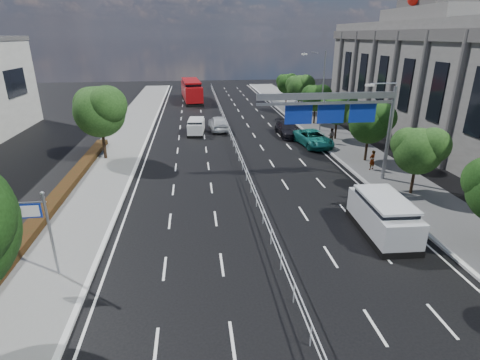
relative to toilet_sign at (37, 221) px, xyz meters
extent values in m
plane|color=black|center=(10.95, 0.00, -2.94)|extent=(160.00, 160.00, 0.00)
cube|color=slate|center=(-0.55, 0.00, -2.87)|extent=(5.00, 140.00, 0.14)
cube|color=silver|center=(1.95, 0.00, -2.87)|extent=(0.25, 140.00, 0.15)
cube|color=silver|center=(19.95, 0.00, -2.87)|extent=(0.25, 140.00, 0.15)
cube|color=silver|center=(10.95, 22.50, -1.94)|extent=(0.05, 85.00, 0.05)
cube|color=silver|center=(10.95, 22.50, -2.39)|extent=(0.05, 85.00, 0.05)
cube|color=black|center=(-2.35, 5.00, -2.58)|extent=(1.00, 36.00, 0.44)
cylinder|color=gray|center=(0.45, 0.00, -0.84)|extent=(0.12, 0.12, 4.20)
sphere|color=gray|center=(0.45, 0.00, 1.31)|extent=(0.18, 0.18, 0.18)
cylinder|color=gray|center=(-0.10, 0.00, 0.91)|extent=(1.30, 0.07, 0.07)
cube|color=navy|center=(-0.40, 0.00, 0.51)|extent=(1.35, 0.06, 0.68)
cube|color=white|center=(-0.40, 0.04, 0.51)|extent=(1.20, 0.01, 0.54)
cube|color=white|center=(-0.40, -0.04, 0.51)|extent=(1.20, 0.01, 0.54)
cylinder|color=gray|center=(21.55, 10.00, 0.66)|extent=(0.28, 0.28, 7.20)
cube|color=gray|center=(16.55, 10.00, 3.66)|extent=(10.20, 0.25, 0.45)
cube|color=gray|center=(16.55, 10.00, 3.16)|extent=(10.20, 0.18, 0.18)
cylinder|color=gray|center=(20.55, 10.00, 4.46)|extent=(2.00, 0.10, 0.10)
cube|color=silver|center=(19.55, 10.00, 4.36)|extent=(0.60, 0.25, 0.15)
cube|color=navy|center=(19.35, 10.18, 2.36)|extent=(2.00, 0.08, 1.40)
cube|color=white|center=(19.35, 10.23, 2.36)|extent=(1.80, 0.02, 1.20)
cube|color=navy|center=(16.95, 10.18, 2.36)|extent=(2.00, 0.08, 1.40)
cube|color=white|center=(16.95, 10.23, 2.36)|extent=(1.80, 0.02, 1.20)
cube|color=navy|center=(14.55, 10.18, 2.36)|extent=(2.00, 0.08, 1.40)
cube|color=white|center=(14.55, 10.23, 2.36)|extent=(1.80, 0.02, 1.20)
cylinder|color=gray|center=(21.75, 26.00, 1.56)|extent=(0.16, 0.16, 9.00)
cylinder|color=gray|center=(20.55, 26.00, 5.86)|extent=(0.10, 2.40, 0.10)
cube|color=silver|center=(19.35, 26.00, 5.71)|extent=(0.60, 0.25, 0.15)
cube|color=slate|center=(34.95, 22.00, 3.06)|extent=(14.00, 36.00, 12.00)
cube|color=#4C4947|center=(27.85, 22.00, 7.66)|extent=(0.40, 36.00, 1.00)
cube|color=slate|center=(34.95, 22.00, 9.66)|extent=(13.00, 12.00, 1.20)
cube|color=#4C4947|center=(34.95, 22.00, 10.66)|extent=(12.00, 7.00, 0.90)
sphere|color=#B2140C|center=(28.75, 22.00, 10.86)|extent=(1.10, 1.10, 1.10)
cylinder|color=black|center=(-1.05, 18.00, -1.19)|extent=(0.28, 0.28, 3.50)
sphere|color=#1B3912|center=(-1.05, 18.00, 1.40)|extent=(4.40, 4.40, 4.40)
sphere|color=#1B3912|center=(-0.17, 17.34, 2.10)|extent=(3.30, 3.30, 3.30)
sphere|color=#1B3912|center=(-1.82, 18.66, 1.96)|extent=(3.08, 3.08, 3.08)
cylinder|color=black|center=(22.15, 7.00, -1.64)|extent=(0.21, 0.21, 2.60)
sphere|color=#1B3912|center=(22.15, 7.00, 0.28)|extent=(3.20, 3.20, 3.20)
sphere|color=#1B3912|center=(22.79, 6.52, 0.80)|extent=(2.40, 2.40, 2.40)
sphere|color=#1B3912|center=(21.59, 7.48, 0.70)|extent=(2.24, 2.24, 2.24)
cylinder|color=black|center=(22.15, 14.50, -1.54)|extent=(0.22, 0.22, 2.80)
sphere|color=black|center=(22.15, 14.50, 0.53)|extent=(3.50, 3.50, 3.50)
sphere|color=black|center=(22.85, 13.97, 1.09)|extent=(2.62, 2.62, 2.62)
sphere|color=black|center=(21.54, 15.03, 0.98)|extent=(2.45, 2.45, 2.45)
cylinder|color=black|center=(22.15, 22.00, -1.59)|extent=(0.22, 0.22, 2.70)
sphere|color=#1B3912|center=(22.15, 22.00, 0.40)|extent=(3.30, 3.30, 3.30)
sphere|color=#1B3912|center=(22.81, 21.50, 0.94)|extent=(2.48, 2.48, 2.47)
sphere|color=#1B3912|center=(21.58, 22.50, 0.84)|extent=(2.31, 2.31, 2.31)
cylinder|color=black|center=(22.15, 29.50, -1.62)|extent=(0.21, 0.21, 2.65)
sphere|color=black|center=(22.15, 29.50, 0.34)|extent=(3.20, 3.20, 3.20)
sphere|color=black|center=(22.79, 29.02, 0.87)|extent=(2.40, 2.40, 2.40)
sphere|color=black|center=(21.59, 29.98, 0.77)|extent=(2.24, 2.24, 2.24)
cylinder|color=black|center=(22.15, 37.00, -1.52)|extent=(0.23, 0.23, 2.85)
sphere|color=#1B3912|center=(22.15, 37.00, 0.59)|extent=(3.60, 3.60, 3.60)
sphere|color=#1B3912|center=(22.87, 36.46, 1.16)|extent=(2.70, 2.70, 2.70)
sphere|color=#1B3912|center=(21.52, 37.54, 1.05)|extent=(2.52, 2.52, 2.52)
cylinder|color=black|center=(22.15, 44.50, -1.64)|extent=(0.21, 0.21, 2.60)
sphere|color=black|center=(22.15, 44.50, 0.28)|extent=(3.10, 3.10, 3.10)
sphere|color=black|center=(22.77, 44.03, 0.80)|extent=(2.32, 2.33, 2.32)
sphere|color=black|center=(21.61, 44.97, 0.70)|extent=(2.17, 2.17, 2.17)
cube|color=black|center=(7.30, 26.40, -2.80)|extent=(2.11, 4.14, 0.28)
cube|color=silver|center=(7.30, 26.40, -2.11)|extent=(2.07, 4.06, 1.18)
cube|color=black|center=(7.30, 26.40, -1.52)|extent=(1.83, 2.95, 0.52)
cube|color=silver|center=(7.30, 26.40, -1.27)|extent=(1.92, 3.19, 0.10)
cylinder|color=black|center=(6.47, 25.19, -2.65)|extent=(0.31, 0.61, 0.59)
cylinder|color=black|center=(7.88, 25.05, -2.65)|extent=(0.31, 0.61, 0.59)
cylinder|color=black|center=(6.73, 27.76, -2.65)|extent=(0.31, 0.61, 0.59)
cylinder|color=black|center=(8.14, 27.61, -2.65)|extent=(0.31, 0.61, 0.59)
cube|color=black|center=(6.87, 49.44, -2.77)|extent=(3.75, 11.92, 0.35)
cube|color=maroon|center=(6.87, 49.44, -1.26)|extent=(3.67, 11.69, 2.38)
cube|color=black|center=(6.87, 49.44, -0.07)|extent=(3.19, 8.46, 1.05)
cube|color=maroon|center=(6.87, 49.44, 0.46)|extent=(3.36, 9.16, 0.21)
cylinder|color=black|center=(6.04, 45.56, -2.58)|extent=(0.37, 0.75, 0.72)
cylinder|color=black|center=(8.33, 45.75, -2.58)|extent=(0.37, 0.75, 0.72)
cylinder|color=black|center=(5.42, 53.13, -2.58)|extent=(0.37, 0.75, 0.72)
cylinder|color=black|center=(7.71, 53.32, -2.58)|extent=(0.37, 0.75, 0.72)
imported|color=#B9BDC1|center=(9.95, 27.96, -2.08)|extent=(2.45, 5.21, 1.72)
imported|color=black|center=(6.65, 53.49, -2.25)|extent=(1.67, 4.27, 1.39)
cube|color=black|center=(17.45, 2.00, -2.76)|extent=(2.49, 5.44, 0.36)
cube|color=#ADB0B4|center=(17.45, 2.00, -1.88)|extent=(2.44, 5.34, 1.51)
cube|color=black|center=(17.45, 2.00, -1.12)|extent=(2.20, 3.86, 0.67)
cube|color=#ADB0B4|center=(17.45, 2.00, -0.79)|extent=(2.30, 4.18, 0.13)
cylinder|color=black|center=(16.45, 0.31, -2.57)|extent=(0.35, 0.77, 0.75)
cylinder|color=black|center=(18.32, 0.23, -2.57)|extent=(0.35, 0.77, 0.75)
cylinder|color=black|center=(16.59, 3.77, -2.57)|extent=(0.35, 0.77, 0.75)
cylinder|color=black|center=(18.46, 3.69, -2.57)|extent=(0.35, 0.77, 0.75)
imported|color=#17675F|center=(19.08, 20.05, -2.16)|extent=(3.30, 5.90, 1.56)
imported|color=black|center=(17.45, 24.36, -2.20)|extent=(2.19, 5.19, 1.49)
imported|color=gray|center=(21.59, 12.08, -1.98)|extent=(0.71, 0.60, 1.65)
imported|color=gray|center=(21.07, 20.31, -2.02)|extent=(0.96, 0.90, 1.56)
camera|label=1|loc=(7.11, -15.75, 7.70)|focal=28.00mm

